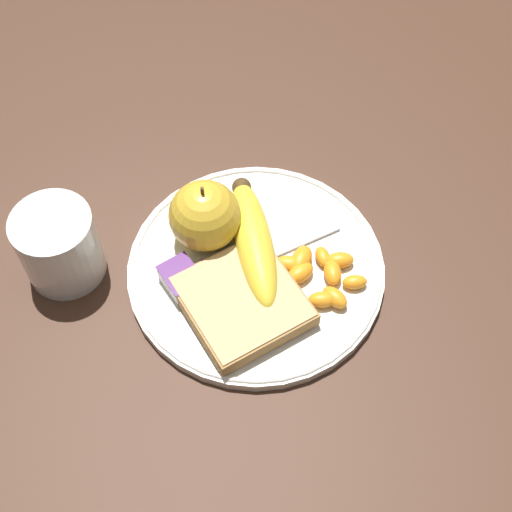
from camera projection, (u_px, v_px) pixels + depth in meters
ground_plane at (256, 272)px, 0.77m from camera, size 3.00×3.00×0.00m
plate at (256, 268)px, 0.76m from camera, size 0.28×0.28×0.01m
juice_glass at (60, 247)px, 0.74m from camera, size 0.08×0.08×0.09m
apple at (205, 216)px, 0.75m from camera, size 0.08×0.08×0.09m
banana at (253, 240)px, 0.76m from camera, size 0.17×0.10×0.04m
bread_slice at (242, 301)px, 0.72m from camera, size 0.12×0.12×0.02m
fork at (259, 260)px, 0.76m from camera, size 0.04×0.17×0.00m
jam_packet at (181, 279)px, 0.74m from camera, size 0.04×0.04×0.02m
orange_segment_0 at (335, 297)px, 0.73m from camera, size 0.03×0.02×0.02m
orange_segment_1 at (323, 257)px, 0.76m from camera, size 0.03×0.02×0.01m
orange_segment_2 at (301, 259)px, 0.75m from camera, size 0.04×0.04×0.02m
orange_segment_3 at (300, 273)px, 0.75m from camera, size 0.02×0.03×0.02m
orange_segment_4 at (289, 264)px, 0.75m from camera, size 0.03×0.04×0.02m
orange_segment_5 at (355, 282)px, 0.74m from camera, size 0.03×0.03×0.01m
orange_segment_6 at (332, 272)px, 0.75m from camera, size 0.04×0.03×0.02m
orange_segment_7 at (322, 300)px, 0.73m from camera, size 0.03×0.03×0.02m
orange_segment_8 at (290, 292)px, 0.73m from camera, size 0.03×0.03×0.02m
orange_segment_9 at (340, 260)px, 0.75m from camera, size 0.03×0.04×0.02m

